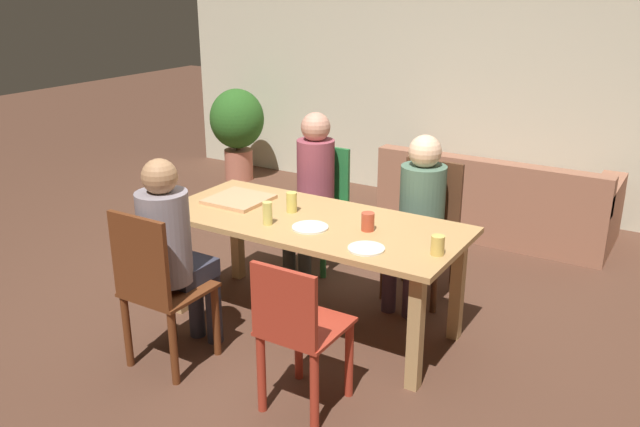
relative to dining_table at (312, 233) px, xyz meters
The scene contains 19 objects.
ground_plane 0.65m from the dining_table, ahead, with size 20.00×20.00×0.00m, color brown.
back_wall 3.12m from the dining_table, 90.00° to the left, with size 6.90×0.12×2.88m, color beige.
dining_table is the anchor object (origin of this frame).
chair_0 1.03m from the dining_table, 117.99° to the left, with size 0.40×0.40×0.94m.
person_0 0.91m from the dining_table, 121.90° to the left, with size 0.29×0.47×1.24m.
chair_1 1.02m from the dining_table, 118.15° to the right, with size 0.43×0.43×0.98m.
person_1 0.89m from the dining_table, 122.65° to the right, with size 0.30×0.49×1.26m.
chair_2 0.96m from the dining_table, 62.86° to the left, with size 0.45×0.42×0.97m.
person_2 0.82m from the dining_table, 57.92° to the left, with size 0.32×0.53×1.19m.
chair_3 0.95m from the dining_table, 62.41° to the right, with size 0.39×0.42×0.87m.
pizza_box_0 0.63m from the dining_table, behind, with size 0.38×0.38×0.03m.
plate_0 0.19m from the dining_table, 61.72° to the right, with size 0.22×0.22×0.01m.
plate_1 0.59m from the dining_table, 26.19° to the right, with size 0.21×0.21×0.01m.
drinking_glass_0 0.91m from the dining_table, ahead, with size 0.08×0.08×0.11m, color #E2BF5A.
drinking_glass_1 0.33m from the dining_table, 130.53° to the right, with size 0.06×0.06×0.14m, color #D9CE67.
drinking_glass_2 0.25m from the dining_table, 164.21° to the left, with size 0.07×0.07×0.13m, color #DAC959.
drinking_glass_3 0.42m from the dining_table, ahead, with size 0.08×0.08×0.11m, color #BB452B.
couch 2.39m from the dining_table, 77.50° to the left, with size 1.99×0.87×0.74m.
potted_plant 3.49m from the dining_table, 135.86° to the left, with size 0.60×0.60×1.03m.
Camera 1 is at (2.08, -3.31, 2.18)m, focal length 37.08 mm.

